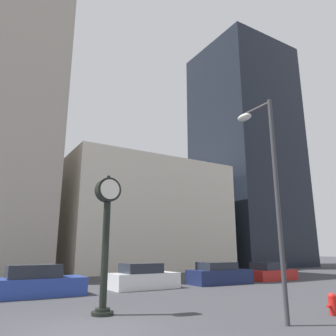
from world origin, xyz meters
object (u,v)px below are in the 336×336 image
object	(u,v)px
street_clock	(106,228)
fire_hydrant_near	(333,304)
car_navy	(219,275)
street_lamp_right	(267,172)
car_red	(270,272)
car_blue	(36,283)
car_white	(143,278)

from	to	relation	value
street_clock	fire_hydrant_near	xyz separation A→B (m)	(6.60, -4.00, -2.51)
car_navy	street_lamp_right	distance (m)	12.17
car_red	street_lamp_right	size ratio (longest dim) A/B	0.55
car_red	street_lamp_right	xyz separation A→B (m)	(-11.04, -10.18, 4.09)
car_blue	street_clock	bearing A→B (deg)	-78.95
car_blue	car_red	xyz separation A→B (m)	(16.14, 0.36, -0.08)
fire_hydrant_near	car_red	bearing A→B (deg)	50.60
car_blue	car_white	xyz separation A→B (m)	(5.76, 0.26, -0.02)
street_clock	street_lamp_right	size ratio (longest dim) A/B	0.68
car_navy	fire_hydrant_near	distance (m)	10.46
car_blue	car_navy	world-z (taller)	car_blue
car_blue	street_lamp_right	world-z (taller)	street_lamp_right
car_red	car_white	bearing A→B (deg)	178.73
car_blue	car_white	bearing A→B (deg)	2.98
street_clock	car_red	world-z (taller)	street_clock
car_white	car_navy	size ratio (longest dim) A/B	0.94
car_blue	fire_hydrant_near	bearing A→B (deg)	-51.71
car_blue	fire_hydrant_near	distance (m)	12.55
street_lamp_right	fire_hydrant_near	bearing A→B (deg)	-2.03
street_clock	car_navy	xyz separation A→B (m)	(9.96, 5.90, -2.29)
fire_hydrant_near	street_lamp_right	distance (m)	4.99
car_white	car_red	size ratio (longest dim) A/B	1.00
car_navy	street_lamp_right	bearing A→B (deg)	-118.89
street_clock	fire_hydrant_near	distance (m)	8.12
car_navy	street_lamp_right	size ratio (longest dim) A/B	0.58
car_blue	car_white	size ratio (longest dim) A/B	1.11
car_blue	car_red	size ratio (longest dim) A/B	1.11
car_white	car_red	world-z (taller)	car_white
car_blue	fire_hydrant_near	size ratio (longest dim) A/B	6.09
fire_hydrant_near	street_lamp_right	size ratio (longest dim) A/B	0.10
car_navy	fire_hydrant_near	xyz separation A→B (m)	(-3.37, -9.90, -0.22)
car_red	street_lamp_right	world-z (taller)	street_lamp_right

